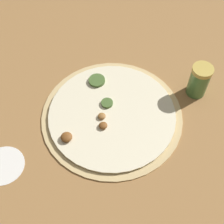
# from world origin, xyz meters

# --- Properties ---
(ground_plane) EXTENTS (3.00, 3.00, 0.00)m
(ground_plane) POSITION_xyz_m (0.00, 0.00, 0.00)
(ground_plane) COLOR #9E703F
(pizza) EXTENTS (0.38, 0.38, 0.03)m
(pizza) POSITION_xyz_m (0.00, 0.00, 0.01)
(pizza) COLOR #D6B77A
(pizza) RESTS_ON ground_plane
(spice_jar) EXTENTS (0.06, 0.06, 0.10)m
(spice_jar) POSITION_xyz_m (-0.20, -0.15, 0.05)
(spice_jar) COLOR #4C7F42
(spice_jar) RESTS_ON ground_plane
(flour_patch) EXTENTS (0.10, 0.10, 0.00)m
(flour_patch) POSITION_xyz_m (0.20, 0.22, 0.00)
(flour_patch) COLOR white
(flour_patch) RESTS_ON ground_plane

